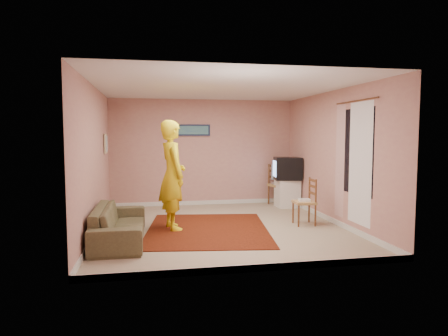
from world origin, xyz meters
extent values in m
plane|color=tan|center=(0.00, 0.00, 0.00)|extent=(5.00, 5.00, 0.00)
cube|color=tan|center=(0.00, 2.50, 1.30)|extent=(4.50, 0.02, 2.60)
cube|color=tan|center=(0.00, -2.50, 1.30)|extent=(4.50, 0.02, 2.60)
cube|color=tan|center=(-2.25, 0.00, 1.30)|extent=(0.02, 5.00, 2.60)
cube|color=tan|center=(2.25, 0.00, 1.30)|extent=(0.02, 5.00, 2.60)
cube|color=silver|center=(0.00, 0.00, 2.60)|extent=(4.50, 5.00, 0.02)
cube|color=silver|center=(0.00, 2.49, 0.05)|extent=(4.50, 0.02, 0.10)
cube|color=silver|center=(0.00, -2.49, 0.05)|extent=(4.50, 0.02, 0.10)
cube|color=silver|center=(-2.24, 0.00, 0.05)|extent=(0.02, 5.00, 0.10)
cube|color=silver|center=(2.24, 0.00, 0.05)|extent=(0.02, 5.00, 0.10)
cube|color=black|center=(2.24, -0.90, 1.45)|extent=(0.01, 1.10, 1.50)
cube|color=white|center=(2.23, -1.05, 1.25)|extent=(0.01, 0.75, 2.10)
cube|color=beige|center=(2.21, -0.35, 1.25)|extent=(0.01, 0.35, 2.10)
cylinder|color=brown|center=(2.20, -0.90, 2.32)|extent=(0.02, 1.40, 0.02)
cube|color=#141B37|center=(-0.30, 2.47, 1.85)|extent=(0.95, 0.03, 0.28)
cube|color=#2F5784|center=(-0.30, 2.45, 1.85)|extent=(0.86, 0.01, 0.20)
cube|color=tan|center=(-2.22, 1.60, 1.55)|extent=(0.03, 0.38, 0.42)
cube|color=#ACB9BC|center=(-2.20, 1.60, 1.55)|extent=(0.01, 0.30, 0.34)
cube|color=black|center=(-0.27, -0.15, 0.01)|extent=(2.52, 2.98, 0.01)
cube|color=silver|center=(1.95, 1.79, 0.33)|extent=(0.52, 0.47, 0.66)
cube|color=black|center=(1.95, 1.79, 0.93)|extent=(0.70, 0.65, 0.53)
cube|color=#8CB2F2|center=(1.64, 1.84, 0.93)|extent=(0.10, 0.44, 0.38)
cube|color=tan|center=(1.86, 2.13, 0.49)|extent=(0.54, 0.53, 0.05)
cube|color=brown|center=(1.86, 2.13, 0.75)|extent=(0.45, 0.15, 0.52)
cube|color=#ADADB2|center=(1.86, 2.13, 0.54)|extent=(0.39, 0.32, 0.06)
cube|color=#7EA1CF|center=(1.86, 2.20, 0.81)|extent=(0.36, 0.04, 0.38)
cube|color=tan|center=(1.63, -0.08, 0.44)|extent=(0.41, 0.43, 0.05)
cube|color=brown|center=(1.63, -0.08, 0.67)|extent=(0.06, 0.41, 0.47)
cube|color=white|center=(1.63, -0.08, 0.48)|extent=(0.24, 0.19, 0.04)
imported|color=brown|center=(-1.80, -0.66, 0.29)|extent=(0.79, 1.99, 0.58)
imported|color=yellow|center=(-0.89, 0.03, 1.00)|extent=(0.64, 0.82, 2.01)
camera|label=1|loc=(-1.30, -7.29, 1.75)|focal=32.00mm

